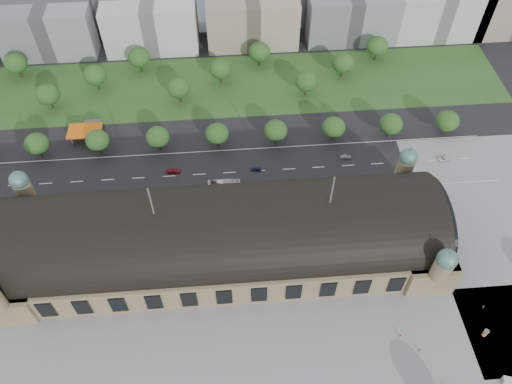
{
  "coord_description": "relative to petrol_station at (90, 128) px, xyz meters",
  "views": [
    {
      "loc": [
        3.97,
        -95.17,
        148.31
      ],
      "look_at": [
        12.88,
        15.59,
        14.0
      ],
      "focal_mm": 35.0,
      "sensor_mm": 36.0,
      "label": 1
    }
  ],
  "objects": [
    {
      "name": "parked_car_4",
      "position": [
        12.75,
        -41.93,
        -2.24
      ],
      "size": [
        4.53,
        3.15,
        1.42
      ],
      "primitive_type": "imported",
      "rotation": [
        0.0,
        0.0,
        -1.14
      ],
      "color": "white",
      "rests_on": "ground"
    },
    {
      "name": "tree_belt_9",
      "position": [
        94.91,
        17.72,
        5.1
      ],
      "size": [
        10.4,
        10.4,
        12.48
      ],
      "color": "#2D2116",
      "rests_on": "ground"
    },
    {
      "name": "office_3",
      "position": [
        23.91,
        67.72,
        9.05
      ],
      "size": [
        45.0,
        32.0,
        24.0
      ],
      "primitive_type": "cube",
      "color": "beige",
      "rests_on": "ground"
    },
    {
      "name": "traffic_car_4",
      "position": [
        68.65,
        -26.81,
        -2.22
      ],
      "size": [
        4.41,
        2.1,
        1.46
      ],
      "primitive_type": "imported",
      "rotation": [
        0.0,
        0.0,
        -1.66
      ],
      "color": "#191E47",
      "rests_on": "ground"
    },
    {
      "name": "tree_row_3",
      "position": [
        5.91,
        -12.28,
        4.48
      ],
      "size": [
        9.6,
        9.6,
        11.52
      ],
      "color": "#2D2116",
      "rests_on": "ground"
    },
    {
      "name": "traffic_car_3",
      "position": [
        35.85,
        -25.37,
        -2.16
      ],
      "size": [
        5.49,
        2.3,
        1.58
      ],
      "primitive_type": "imported",
      "rotation": [
        0.0,
        0.0,
        1.59
      ],
      "color": "maroon",
      "rests_on": "ground"
    },
    {
      "name": "pedestrian_0",
      "position": [
        107.55,
        -100.3,
        -2.05
      ],
      "size": [
        0.99,
        0.77,
        1.79
      ],
      "primitive_type": "imported",
      "rotation": [
        0.0,
        0.0,
        -0.35
      ],
      "color": "gray",
      "rests_on": "ground"
    },
    {
      "name": "tree_row_7",
      "position": [
        101.91,
        -12.28,
        4.48
      ],
      "size": [
        9.6,
        9.6,
        11.52
      ],
      "color": "#2D2116",
      "rests_on": "ground"
    },
    {
      "name": "tree_belt_6",
      "position": [
        37.91,
        17.72,
        5.1
      ],
      "size": [
        10.4,
        10.4,
        12.48
      ],
      "color": "#2D2116",
      "rests_on": "ground"
    },
    {
      "name": "office_6",
      "position": [
        168.91,
        67.72,
        9.05
      ],
      "size": [
        45.0,
        32.0,
        24.0
      ],
      "primitive_type": "cube",
      "color": "beige",
      "rests_on": "ground"
    },
    {
      "name": "tree_belt_2",
      "position": [
        -38.09,
        41.72,
        5.1
      ],
      "size": [
        10.4,
        10.4,
        12.48
      ],
      "color": "#2D2116",
      "rests_on": "ground"
    },
    {
      "name": "station",
      "position": [
        53.91,
        -65.28,
        7.33
      ],
      "size": [
        150.0,
        48.4,
        44.3
      ],
      "color": "#8B7956",
      "rests_on": "ground"
    },
    {
      "name": "tree_row_5",
      "position": [
        53.91,
        -12.28,
        4.48
      ],
      "size": [
        9.6,
        9.6,
        11.52
      ],
      "color": "#2D2116",
      "rests_on": "ground"
    },
    {
      "name": "parked_car_3",
      "position": [
        -11.12,
        -40.28,
        -2.21
      ],
      "size": [
        4.58,
        3.89,
        1.48
      ],
      "primitive_type": "imported",
      "rotation": [
        0.0,
        0.0,
        -0.97
      ],
      "color": "slate",
      "rests_on": "ground"
    },
    {
      "name": "tree_row_2",
      "position": [
        -18.09,
        -12.28,
        4.48
      ],
      "size": [
        9.6,
        9.6,
        11.52
      ],
      "color": "#2D2116",
      "rests_on": "ground"
    },
    {
      "name": "van_south",
      "position": [
        136.1,
        -117.05,
        -1.71
      ],
      "size": [
        6.42,
        4.06,
        2.59
      ],
      "rotation": [
        0.0,
        0.0,
        -0.3
      ],
      "color": "silver",
      "rests_on": "ground"
    },
    {
      "name": "parked_car_2",
      "position": [
        -2.19,
        -40.28,
        -2.16
      ],
      "size": [
        5.82,
        4.68,
        1.58
      ],
      "primitive_type": "imported",
      "rotation": [
        0.0,
        0.0,
        -1.04
      ],
      "color": "#1B264D",
      "rests_on": "ground"
    },
    {
      "name": "office_7",
      "position": [
        208.91,
        67.72,
        9.05
      ],
      "size": [
        45.0,
        32.0,
        24.0
      ],
      "primitive_type": "cube",
      "color": "tan",
      "rests_on": "ground"
    },
    {
      "name": "office_5",
      "position": [
        123.91,
        67.72,
        9.05
      ],
      "size": [
        45.0,
        32.0,
        24.0
      ],
      "primitive_type": "cube",
      "color": "gray",
      "rests_on": "ground"
    },
    {
      "name": "traffic_car_6",
      "position": [
        145.1,
        -27.3,
        -2.25
      ],
      "size": [
        5.1,
        2.42,
        1.41
      ],
      "primitive_type": "imported",
      "rotation": [
        0.0,
        0.0,
        -1.55
      ],
      "color": "silver",
      "rests_on": "ground"
    },
    {
      "name": "ground",
      "position": [
        53.91,
        -65.28,
        -2.95
      ],
      "size": [
        900.0,
        900.0,
        0.0
      ],
      "primitive_type": "plane",
      "color": "black",
      "rests_on": "ground"
    },
    {
      "name": "tree_belt_8",
      "position": [
        75.91,
        41.72,
        5.1
      ],
      "size": [
        10.4,
        10.4,
        12.48
      ],
      "color": "#2D2116",
      "rests_on": "ground"
    },
    {
      "name": "grass_belt",
      "position": [
        38.91,
        27.72,
        -2.95
      ],
      "size": [
        300.0,
        45.0,
        0.1
      ],
      "primitive_type": "cube",
      "color": "#2C5020",
      "rests_on": "ground"
    },
    {
      "name": "tree_row_8",
      "position": [
        125.91,
        -12.28,
        4.48
      ],
      "size": [
        9.6,
        9.6,
        11.52
      ],
      "color": "#2D2116",
      "rests_on": "ground"
    },
    {
      "name": "tree_row_4",
      "position": [
        29.91,
        -12.28,
        4.48
      ],
      "size": [
        9.6,
        9.6,
        11.52
      ],
      "color": "#2D2116",
      "rests_on": "ground"
    },
    {
      "name": "tree_belt_5",
      "position": [
        18.91,
        41.72,
        5.1
      ],
      "size": [
        10.4,
        10.4,
        12.48
      ],
      "color": "#2D2116",
      "rests_on": "ground"
    },
    {
      "name": "advertising_column",
      "position": [
        133.91,
        -101.69,
        -1.38
      ],
      "size": [
        1.6,
        1.6,
        3.03
      ],
      "color": "#E2384F",
      "rests_on": "ground"
    },
    {
      "name": "tree_belt_7",
      "position": [
        56.91,
        29.72,
        5.1
      ],
      "size": [
        10.4,
        10.4,
        12.48
      ],
      "color": "#2D2116",
      "rests_on": "ground"
    },
    {
      "name": "office_2",
      "position": [
        -26.09,
        67.72,
        9.05
      ],
      "size": [
        45.0,
        32.0,
        24.0
      ],
      "primitive_type": "cube",
      "color": "gray",
      "rests_on": "ground"
    },
    {
      "name": "plaza_south",
      "position": [
        63.91,
        -109.28,
        -2.95
      ],
      "size": [
        190.0,
        48.0,
        0.12
      ],
      "primitive_type": "cube",
      "color": "gray",
      "rests_on": "ground"
    },
    {
      "name": "petrol_station",
      "position": [
        0.0,
        0.0,
        0.0
      ],
      "size": [
        14.0,
        13.0,
        5.05
      ],
      "color": "orange",
      "rests_on": "ground"
    },
    {
      "name": "office_4",
      "position": [
        73.91,
        67.72,
        9.05
      ],
      "size": [
        45.0,
        32.0,
        24.0
      ],
      "primitive_type": "cube",
      "color": "tan",
      "rests_on": "ground"
    },
    {
      "name": "tree_belt_10",
      "position": [
        113.91,
        29.72,
        5.1
      ],
      "size": [
        10.4,
        10.4,
        12.48
      ],
      "color": "#2D2116",
      "rests_on": "ground"
    },
    {
      "name": "parked_car_6",
      "position": [
        22.5,
        -44.28,
        -2.15
      ],
      "size": [
        5.82,
        4.84,
        1.59
      ],
      "primitive_type": "imported",
      "rotation": [
        0.0,
        0.0,
        -1.0
      ],
      "color": "black",
      "rests_on": "ground"
    },
    {
      "name": "road_slab",
      "position": [
        33.91,
        -27.28,
        -2.95
      ],
      "size": [
        260.0,
        26.0,
        0.1
      ],
      "primitive_type": "cube",
      "color": "black",
      "rests_on": "ground"
    },
    {
      "name": "parked_car_1",
      "position": [
        -11.05,
        -42.2,
        -2.18
      ],
      "size": [
        6.08,
        4.55,
        1.53
      ],
      "primitive_type": "imported",
      "rotation": [
        0.0,
        0.0,
        -1.16
      ],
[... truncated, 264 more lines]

